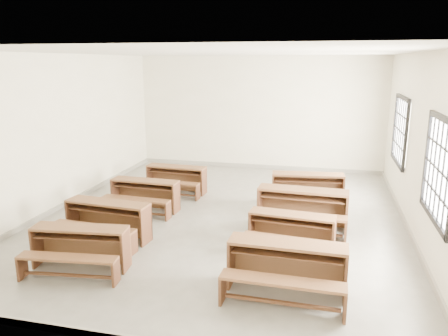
% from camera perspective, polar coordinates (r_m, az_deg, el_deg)
% --- Properties ---
extents(room, '(8.50, 8.50, 3.20)m').
position_cam_1_polar(room, '(8.35, 0.60, 7.60)').
color(room, gray).
rests_on(room, ground).
extents(desk_set_0, '(1.51, 0.90, 0.64)m').
position_cam_1_polar(desk_set_0, '(6.94, -18.36, -9.54)').
color(desk_set_0, brown).
rests_on(desk_set_0, ground).
extents(desk_set_1, '(1.57, 0.91, 0.68)m').
position_cam_1_polar(desk_set_1, '(7.89, -15.07, -6.32)').
color(desk_set_1, brown).
rests_on(desk_set_1, ground).
extents(desk_set_2, '(1.47, 0.81, 0.64)m').
position_cam_1_polar(desk_set_2, '(9.24, -10.38, -3.22)').
color(desk_set_2, brown).
rests_on(desk_set_2, ground).
extents(desk_set_3, '(1.46, 0.81, 0.64)m').
position_cam_1_polar(desk_set_3, '(10.37, -6.32, -1.23)').
color(desk_set_3, brown).
rests_on(desk_set_3, ground).
extents(desk_set_4, '(1.59, 0.85, 0.71)m').
position_cam_1_polar(desk_set_4, '(5.99, 8.15, -12.39)').
color(desk_set_4, brown).
rests_on(desk_set_4, ground).
extents(desk_set_5, '(1.46, 0.85, 0.63)m').
position_cam_1_polar(desk_set_5, '(7.27, 8.76, -7.98)').
color(desk_set_5, brown).
rests_on(desk_set_5, ground).
extents(desk_set_6, '(1.69, 0.93, 0.74)m').
position_cam_1_polar(desk_set_6, '(8.24, 10.16, -4.89)').
color(desk_set_6, brown).
rests_on(desk_set_6, ground).
extents(desk_set_7, '(1.61, 0.95, 0.69)m').
position_cam_1_polar(desk_set_7, '(9.60, 10.86, -2.44)').
color(desk_set_7, brown).
rests_on(desk_set_7, ground).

